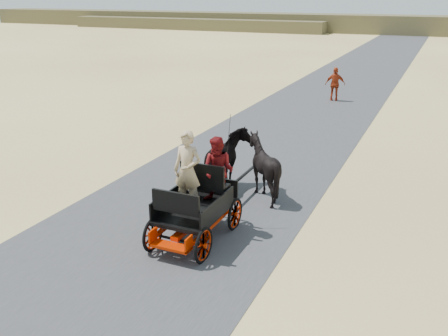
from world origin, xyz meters
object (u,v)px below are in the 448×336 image
at_px(carriage, 196,224).
at_px(horse_right, 263,167).
at_px(horse_left, 226,162).
at_px(pedestrian, 335,84).

height_order(carriage, horse_right, horse_right).
bearing_deg(horse_left, carriage, 100.39).
xyz_separation_m(carriage, horse_left, (-0.55, 3.00, 0.49)).
distance_m(horse_left, horse_right, 1.10).
bearing_deg(carriage, horse_right, 79.61).
bearing_deg(horse_right, pedestrian, -85.98).
xyz_separation_m(carriage, horse_right, (0.55, 3.00, 0.49)).
distance_m(carriage, pedestrian, 16.67).
height_order(horse_left, pedestrian, pedestrian).
bearing_deg(carriage, pedestrian, 91.41).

